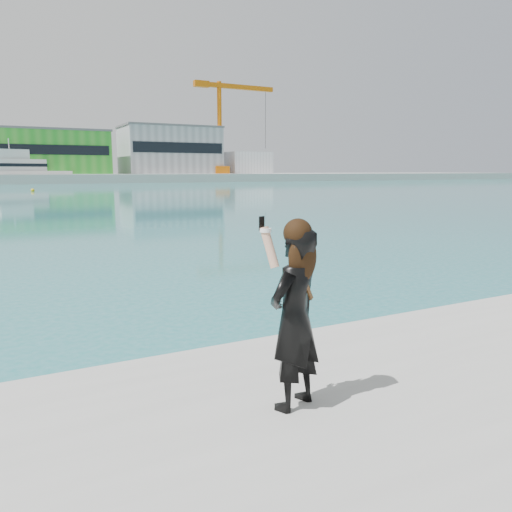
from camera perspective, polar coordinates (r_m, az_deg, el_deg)
The scene contains 10 objects.
ground at distance 5.78m, azimuth 7.10°, elevation -19.39°, with size 500.00×500.00×0.00m, color #197374.
far_quay at distance 134.17m, azimuth -26.62°, elevation 7.95°, with size 320.00×40.00×2.00m, color #9E9E99.
warehouse_green at distance 132.63m, azimuth -23.30°, elevation 10.88°, with size 30.60×16.36×10.50m.
warehouse_grey_right at distance 139.01m, azimuth -9.80°, elevation 11.84°, with size 25.50×15.35×12.50m.
ancillary_shed at distance 145.43m, azimuth -1.10°, elevation 10.60°, with size 12.00×10.00×6.00m, color silver.
dock_crane at distance 138.59m, azimuth -3.72°, elevation 14.79°, with size 23.00×4.00×24.00m.
flagpole_right at distance 127.65m, azimuth -16.60°, elevation 11.01°, with size 1.28×0.16×8.00m.
motor_yacht at distance 121.02m, azimuth -25.47°, elevation 8.75°, with size 21.19×12.50×9.56m.
buoy_near at distance 75.02m, azimuth -24.15°, elevation 6.75°, with size 0.50×0.50×0.50m, color gold.
woman at distance 4.21m, azimuth 4.47°, elevation -6.50°, with size 0.67×0.56×1.65m.
Camera 1 is at (-2.92, -4.12, 2.80)m, focal length 35.00 mm.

